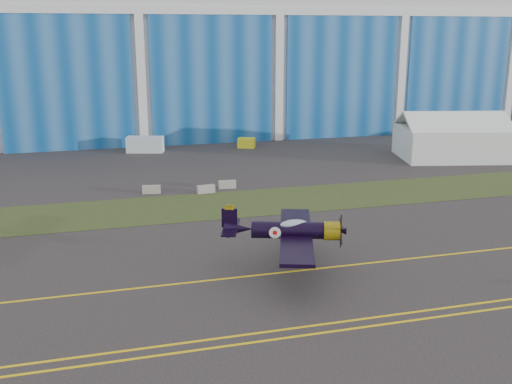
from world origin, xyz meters
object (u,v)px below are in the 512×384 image
object	(u,v)px
tent	(452,135)
tug	(246,143)
shipping_container	(145,144)
warbird	(288,230)

from	to	relation	value
tent	tug	size ratio (longest dim) A/B	6.36
shipping_container	tug	bearing A→B (deg)	14.20
warbird	shipping_container	xyz separation A→B (m)	(-6.06, 49.45, -2.08)
shipping_container	warbird	bearing A→B (deg)	-66.61
tent	shipping_container	size ratio (longest dim) A/B	3.07
tug	warbird	bearing A→B (deg)	-76.43
warbird	shipping_container	world-z (taller)	warbird
shipping_container	tug	size ratio (longest dim) A/B	2.07
tent	shipping_container	distance (m)	44.61
tent	shipping_container	bearing A→B (deg)	172.20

